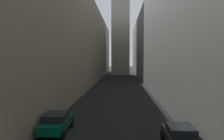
% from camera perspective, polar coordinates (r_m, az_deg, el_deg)
% --- Properties ---
extents(ground_plane, '(264.00, 264.00, 0.00)m').
position_cam_1_polar(ground_plane, '(45.36, 1.83, -4.33)').
color(ground_plane, black).
extents(building_block_left, '(11.83, 108.00, 18.66)m').
position_cam_1_polar(building_block_left, '(48.68, -11.78, 7.11)').
color(building_block_left, gray).
rests_on(building_block_left, ground).
extents(building_block_right, '(11.43, 108.00, 18.88)m').
position_cam_1_polar(building_block_right, '(48.32, 15.42, 7.23)').
color(building_block_right, slate).
rests_on(building_block_right, ground).
extents(parked_car_left_third, '(1.97, 4.24, 1.51)m').
position_cam_1_polar(parked_car_left_third, '(17.97, -14.23, -12.95)').
color(parked_car_left_third, '#05472D').
rests_on(parked_car_left_third, ground).
extents(parked_car_right_third, '(1.93, 4.39, 1.41)m').
position_cam_1_polar(parked_car_right_third, '(15.23, 17.34, -16.11)').
color(parked_car_right_third, black).
rests_on(parked_car_right_third, ground).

